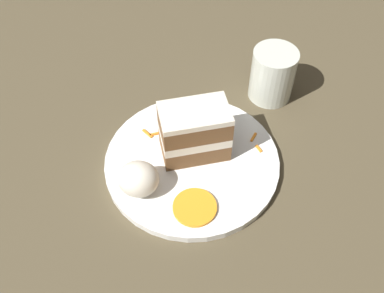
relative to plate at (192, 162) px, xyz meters
name	(u,v)px	position (x,y,z in m)	size (l,w,h in m)	color
ground_plane	(181,149)	(-0.02, 0.05, -0.03)	(6.00, 6.00, 0.00)	#4C4742
dining_table	(181,145)	(-0.02, 0.05, -0.02)	(1.12, 1.11, 0.02)	#4C422D
plate	(192,162)	(0.00, 0.00, 0.00)	(0.28, 0.28, 0.01)	white
cake_slice	(195,132)	(0.00, 0.02, 0.05)	(0.12, 0.09, 0.09)	brown
cream_dollop	(138,179)	(-0.08, -0.06, 0.03)	(0.06, 0.06, 0.05)	silver
orange_garnish	(195,207)	(0.01, -0.09, 0.01)	(0.06, 0.06, 0.01)	orange
carrot_shreds_scatter	(201,130)	(0.01, 0.06, 0.01)	(0.20, 0.08, 0.00)	orange
drinking_glass	(272,77)	(0.13, 0.17, 0.03)	(0.08, 0.08, 0.09)	beige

